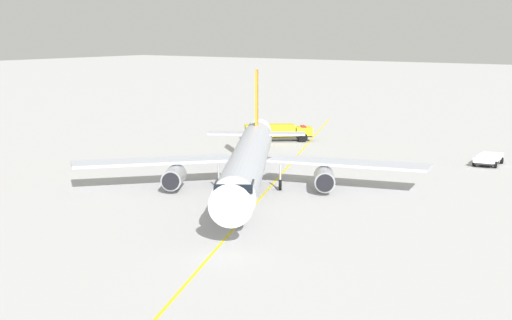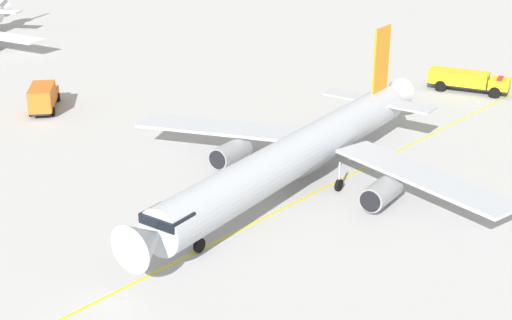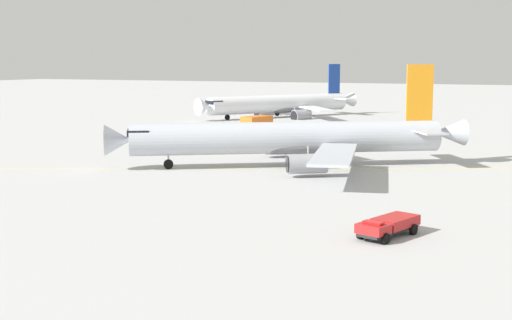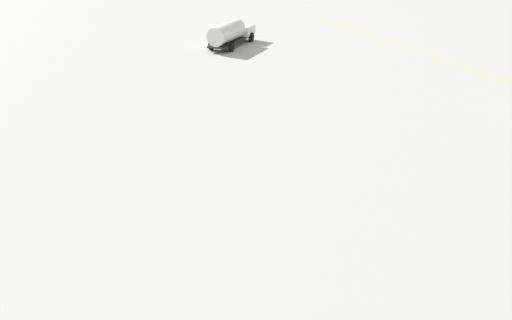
# 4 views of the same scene
# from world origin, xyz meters

# --- Properties ---
(fuel_tanker_truck) EXTENTS (8.79, 5.37, 2.87)m
(fuel_tanker_truck) POSITION_xyz_m (-48.70, -44.44, 1.57)
(fuel_tanker_truck) COLOR #232326
(fuel_tanker_truck) RESTS_ON ground_plane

